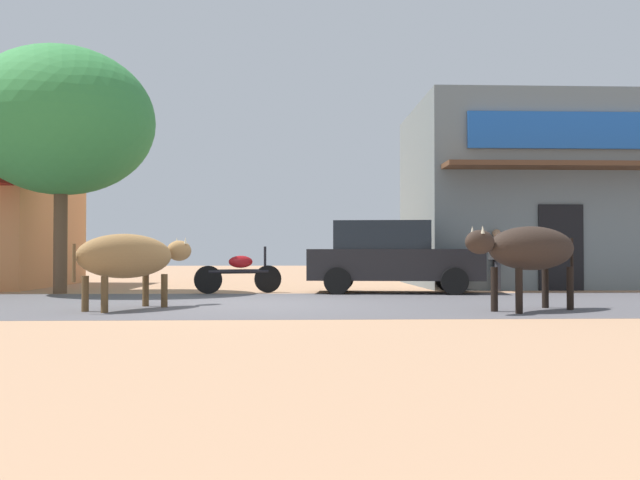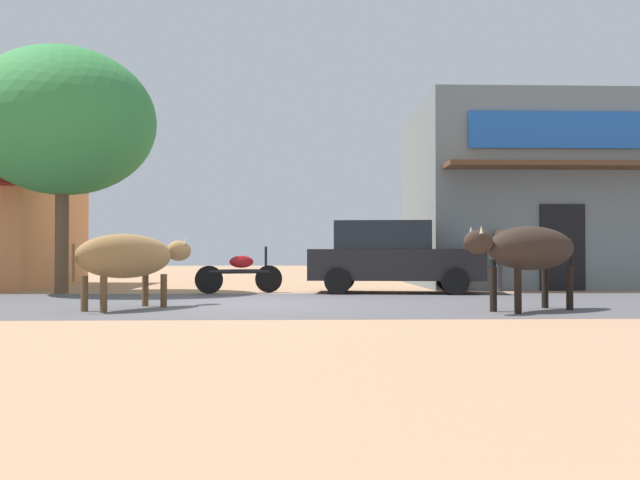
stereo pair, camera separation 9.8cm
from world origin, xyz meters
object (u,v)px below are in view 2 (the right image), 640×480
at_px(roadside_tree, 63,122).
at_px(parked_motorcycle, 240,272).
at_px(parked_hatchback_car, 392,256).
at_px(cow_far_dark, 529,249).
at_px(cow_near_brown, 129,257).
at_px(pedestrian_by_shop, 498,255).

bearing_deg(roadside_tree, parked_motorcycle, -0.45).
height_order(roadside_tree, parked_motorcycle, roadside_tree).
xyz_separation_m(parked_hatchback_car, cow_far_dark, (1.46, -5.20, 0.13)).
relative_size(roadside_tree, cow_near_brown, 2.37).
distance_m(parked_hatchback_car, cow_near_brown, 6.72).
relative_size(parked_hatchback_car, cow_near_brown, 1.74).
xyz_separation_m(cow_far_dark, pedestrian_by_shop, (1.21, 5.90, -0.10)).
bearing_deg(pedestrian_by_shop, parked_hatchback_car, -165.27).
xyz_separation_m(parked_motorcycle, cow_far_dark, (4.92, -5.18, 0.50)).
bearing_deg(parked_motorcycle, cow_near_brown, -107.53).
relative_size(parked_motorcycle, cow_near_brown, 0.82).
bearing_deg(pedestrian_by_shop, roadside_tree, -176.12).
bearing_deg(parked_motorcycle, parked_hatchback_car, 0.33).
distance_m(roadside_tree, parked_hatchback_car, 8.10).
relative_size(cow_near_brown, cow_far_dark, 1.01).
distance_m(cow_near_brown, cow_far_dark, 6.39).
distance_m(roadside_tree, parked_motorcycle, 5.30).
height_order(cow_near_brown, pedestrian_by_shop, pedestrian_by_shop).
height_order(parked_hatchback_car, pedestrian_by_shop, parked_hatchback_car).
bearing_deg(roadside_tree, cow_far_dark, -30.19).
height_order(parked_hatchback_car, cow_near_brown, parked_hatchback_car).
relative_size(parked_hatchback_car, cow_far_dark, 1.76).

